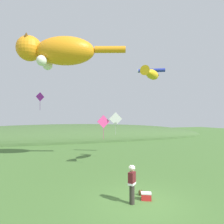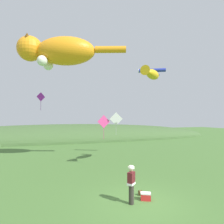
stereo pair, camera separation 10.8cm
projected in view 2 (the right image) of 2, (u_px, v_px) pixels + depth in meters
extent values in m
plane|color=#477033|center=(139.00, 203.00, 9.39)|extent=(120.00, 120.00, 0.00)
ellipsoid|color=#426033|center=(69.00, 140.00, 36.29)|extent=(59.23, 12.99, 5.66)
cylinder|color=#332D28|center=(131.00, 194.00, 9.28)|extent=(0.24, 0.24, 0.88)
cube|color=#59191E|center=(131.00, 178.00, 9.30)|extent=(0.46, 0.45, 0.60)
cube|color=white|center=(131.00, 184.00, 9.30)|extent=(0.49, 0.48, 0.10)
sphere|color=beige|center=(131.00, 170.00, 9.31)|extent=(0.20, 0.20, 0.20)
cylinder|color=silver|center=(131.00, 168.00, 9.32)|extent=(0.30, 0.30, 0.09)
cylinder|color=silver|center=(131.00, 166.00, 9.32)|extent=(0.20, 0.20, 0.07)
cylinder|color=olive|center=(140.00, 193.00, 10.32)|extent=(0.13, 0.20, 0.20)
cylinder|color=brown|center=(139.00, 193.00, 10.30)|extent=(0.02, 0.26, 0.26)
cylinder|color=brown|center=(141.00, 193.00, 10.34)|extent=(0.02, 0.26, 0.26)
cube|color=red|center=(146.00, 197.00, 9.72)|extent=(0.57, 0.50, 0.30)
cube|color=white|center=(146.00, 193.00, 9.73)|extent=(0.58, 0.51, 0.06)
ellipsoid|color=orange|center=(66.00, 51.00, 18.35)|extent=(6.04, 4.49, 2.57)
ellipsoid|color=white|center=(63.00, 56.00, 18.34)|extent=(3.83, 2.65, 1.42)
sphere|color=orange|center=(30.00, 49.00, 18.42)|extent=(2.32, 2.32, 2.32)
cone|color=#55330A|center=(27.00, 37.00, 17.81)|extent=(1.05, 1.05, 0.77)
cone|color=#55330A|center=(33.00, 42.00, 19.08)|extent=(1.05, 1.05, 0.77)
sphere|color=white|center=(42.00, 61.00, 17.58)|extent=(0.93, 0.93, 0.93)
sphere|color=white|center=(48.00, 65.00, 19.13)|extent=(0.93, 0.93, 0.93)
cylinder|color=orange|center=(111.00, 50.00, 18.28)|extent=(2.87, 1.54, 0.62)
ellipsoid|color=gold|center=(153.00, 75.00, 16.22)|extent=(2.16, 2.05, 0.76)
cone|color=gold|center=(147.00, 71.00, 14.97)|extent=(1.03, 1.04, 0.76)
cone|color=gold|center=(153.00, 71.00, 16.28)|extent=(0.50, 0.50, 0.36)
sphere|color=black|center=(158.00, 75.00, 16.70)|extent=(0.18, 0.18, 0.18)
cylinder|color=#2633A5|center=(152.00, 70.00, 19.72)|extent=(2.51, 1.53, 0.36)
torus|color=white|center=(138.00, 71.00, 19.91)|extent=(0.25, 0.42, 0.44)
cube|color=white|center=(116.00, 119.00, 19.51)|extent=(1.17, 0.56, 1.29)
cylinder|color=black|center=(116.00, 119.00, 19.52)|extent=(0.79, 0.38, 0.02)
cube|color=#A9A9A9|center=(116.00, 130.00, 19.48)|extent=(0.03, 0.02, 0.90)
cube|color=#E53F8C|center=(104.00, 122.00, 16.49)|extent=(1.09, 0.07, 1.09)
cylinder|color=black|center=(104.00, 122.00, 16.50)|extent=(0.73, 0.06, 0.02)
cube|color=#A02C62|center=(104.00, 134.00, 16.46)|extent=(0.03, 0.01, 0.90)
cube|color=purple|center=(41.00, 97.00, 20.15)|extent=(0.81, 0.49, 0.93)
cylinder|color=black|center=(41.00, 97.00, 20.16)|extent=(0.55, 0.33, 0.02)
cube|color=#6B1A7C|center=(41.00, 106.00, 20.12)|extent=(0.03, 0.02, 0.90)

